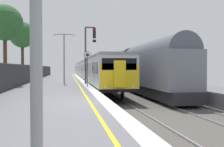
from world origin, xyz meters
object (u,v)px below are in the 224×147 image
(speed_limit_sign, at_px, (87,64))
(background_tree_centre, at_px, (23,36))
(platform_lamp_mid, at_px, (64,54))
(freight_train_adjacent_track, at_px, (112,67))
(signal_gantry, at_px, (88,49))
(background_tree_left, at_px, (5,24))
(commuter_train_at_platform, at_px, (87,70))

(speed_limit_sign, height_order, background_tree_centre, background_tree_centre)
(platform_lamp_mid, relative_size, background_tree_centre, 0.65)
(freight_train_adjacent_track, distance_m, platform_lamp_mid, 19.54)
(freight_train_adjacent_track, height_order, signal_gantry, signal_gantry)
(speed_limit_sign, distance_m, background_tree_centre, 15.04)
(platform_lamp_mid, distance_m, background_tree_centre, 10.92)
(signal_gantry, relative_size, platform_lamp_mid, 1.15)
(freight_train_adjacent_track, height_order, background_tree_left, background_tree_left)
(commuter_train_at_platform, height_order, signal_gantry, signal_gantry)
(commuter_train_at_platform, height_order, background_tree_centre, background_tree_centre)
(signal_gantry, bearing_deg, speed_limit_sign, -95.55)
(speed_limit_sign, height_order, background_tree_left, background_tree_left)
(platform_lamp_mid, bearing_deg, signal_gantry, 3.51)
(signal_gantry, xyz_separation_m, background_tree_centre, (-7.54, 9.02, 2.21))
(freight_train_adjacent_track, xyz_separation_m, signal_gantry, (-5.50, -17.74, 1.76))
(signal_gantry, xyz_separation_m, speed_limit_sign, (-0.35, -3.64, -1.58))
(speed_limit_sign, relative_size, platform_lamp_mid, 0.61)
(signal_gantry, bearing_deg, background_tree_centre, 129.87)
(commuter_train_at_platform, distance_m, background_tree_left, 24.29)
(background_tree_centre, bearing_deg, platform_lamp_mid, -60.15)
(signal_gantry, height_order, background_tree_centre, background_tree_centre)
(speed_limit_sign, bearing_deg, commuter_train_at_platform, 85.82)
(speed_limit_sign, bearing_deg, background_tree_centre, 119.56)
(commuter_train_at_platform, bearing_deg, platform_lamp_mid, -99.82)
(signal_gantry, xyz_separation_m, background_tree_left, (-7.38, -0.58, 2.05))
(freight_train_adjacent_track, height_order, platform_lamp_mid, platform_lamp_mid)
(freight_train_adjacent_track, bearing_deg, signal_gantry, -107.21)
(freight_train_adjacent_track, relative_size, speed_limit_sign, 18.91)
(freight_train_adjacent_track, bearing_deg, platform_lamp_mid, -113.50)
(freight_train_adjacent_track, relative_size, signal_gantry, 10.01)
(speed_limit_sign, bearing_deg, signal_gantry, 84.45)
(freight_train_adjacent_track, relative_size, platform_lamp_mid, 11.49)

